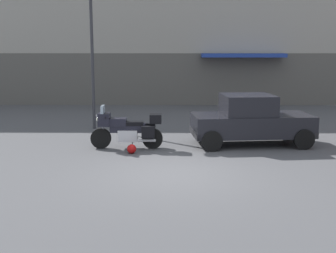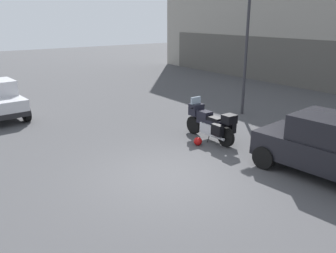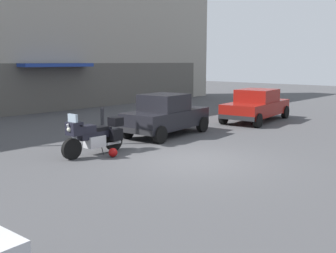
# 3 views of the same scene
# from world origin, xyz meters

# --- Properties ---
(ground_plane) EXTENTS (80.00, 80.00, 0.00)m
(ground_plane) POSITION_xyz_m (0.00, 0.00, 0.00)
(ground_plane) COLOR #424244
(building_facade_rear) EXTENTS (37.14, 3.40, 11.06)m
(building_facade_rear) POSITION_xyz_m (0.00, 14.51, 5.48)
(building_facade_rear) COLOR gray
(building_facade_rear) RESTS_ON ground
(motorcycle) EXTENTS (2.26, 0.76, 1.36)m
(motorcycle) POSITION_xyz_m (-1.44, 2.79, 0.62)
(motorcycle) COLOR black
(motorcycle) RESTS_ON ground
(helmet) EXTENTS (0.28, 0.28, 0.28)m
(helmet) POSITION_xyz_m (-1.28, 2.13, 0.14)
(helmet) COLOR #990C0C
(helmet) RESTS_ON ground
(car_hatchback_near) EXTENTS (3.99, 2.13, 1.64)m
(car_hatchback_near) POSITION_xyz_m (2.47, 3.36, 0.81)
(car_hatchback_near) COLOR black
(car_hatchback_near) RESTS_ON ground
(streetlamp_curbside) EXTENTS (0.28, 0.94, 5.07)m
(streetlamp_curbside) POSITION_xyz_m (-3.10, 6.07, 3.06)
(streetlamp_curbside) COLOR #2D2D33
(streetlamp_curbside) RESTS_ON ground
(bollard_curbside) EXTENTS (0.16, 0.16, 0.81)m
(bollard_curbside) POSITION_xyz_m (2.41, 7.26, 0.43)
(bollard_curbside) COLOR #333338
(bollard_curbside) RESTS_ON ground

